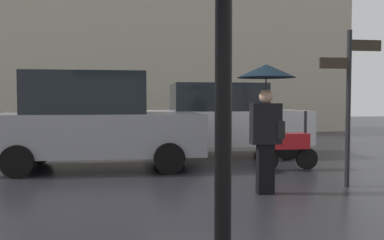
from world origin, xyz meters
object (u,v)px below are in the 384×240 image
(pedestrian_with_umbrella, at_px, (266,97))
(parked_car_left, at_px, (223,119))
(parked_scooter, at_px, (286,144))
(parked_car_right, at_px, (96,121))
(street_signpost, at_px, (349,92))

(pedestrian_with_umbrella, xyz_separation_m, parked_car_left, (0.25, 4.24, -0.55))
(parked_scooter, distance_m, parked_car_left, 2.45)
(parked_car_right, relative_size, street_signpost, 1.68)
(parked_car_left, relative_size, street_signpost, 1.60)
(parked_scooter, height_order, parked_car_right, parked_car_right)
(parked_car_right, bearing_deg, parked_scooter, 155.20)
(parked_scooter, xyz_separation_m, street_signpost, (0.43, -1.69, 1.05))
(parked_scooter, relative_size, parked_car_right, 0.30)
(parked_scooter, xyz_separation_m, parked_car_right, (-3.94, 0.76, 0.46))
(parked_scooter, relative_size, parked_car_left, 0.31)
(parked_scooter, bearing_deg, parked_car_right, 168.74)
(pedestrian_with_umbrella, bearing_deg, parked_car_left, -9.31)
(parked_car_left, relative_size, parked_car_right, 0.95)
(street_signpost, bearing_deg, parked_car_right, 150.74)
(parked_scooter, bearing_deg, parked_car_left, 110.13)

